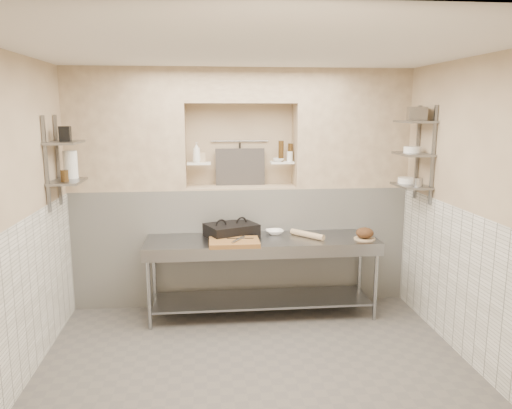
{
  "coord_description": "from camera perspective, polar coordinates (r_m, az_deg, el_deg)",
  "views": [
    {
      "loc": [
        -0.42,
        -4.2,
        2.32
      ],
      "look_at": [
        0.1,
        0.9,
        1.35
      ],
      "focal_mm": 35.0,
      "sensor_mm": 36.0,
      "label": 1
    }
  ],
  "objects": [
    {
      "name": "bread_board",
      "position": [
        5.73,
        12.3,
        -3.83
      ],
      "size": [
        0.24,
        0.24,
        0.01
      ],
      "primitive_type": "cylinder",
      "color": "tan",
      "rests_on": "prep_table"
    },
    {
      "name": "wall_shelf_right_upper",
      "position": [
        5.72,
        17.71,
        9.01
      ],
      "size": [
        0.3,
        0.5,
        0.03
      ],
      "primitive_type": "cube",
      "color": "slate",
      "rests_on": "wall_right"
    },
    {
      "name": "bowl_right_mid",
      "position": [
        5.76,
        17.41,
        6.01
      ],
      "size": [
        0.18,
        0.18,
        0.07
      ],
      "primitive_type": "cylinder",
      "color": "white",
      "rests_on": "wall_shelf_right_mid"
    },
    {
      "name": "alcove_shelf_left",
      "position": [
        5.99,
        -6.55,
        4.7
      ],
      "size": [
        0.28,
        0.16,
        0.02
      ],
      "primitive_type": "cube",
      "color": "white",
      "rests_on": "backwall_lower"
    },
    {
      "name": "bowl_alcove",
      "position": [
        6.03,
        2.57,
        5.12
      ],
      "size": [
        0.14,
        0.14,
        0.04
      ],
      "primitive_type": "imported",
      "rotation": [
        0.0,
        0.0,
        0.04
      ],
      "color": "white",
      "rests_on": "alcove_shelf_right"
    },
    {
      "name": "shelf_rail_right_a",
      "position": [
        5.97,
        17.95,
        5.68
      ],
      "size": [
        0.03,
        0.03,
        1.05
      ],
      "primitive_type": "cube",
      "color": "slate",
      "rests_on": "wall_right"
    },
    {
      "name": "bottle_soap",
      "position": [
        5.95,
        -6.81,
        5.94
      ],
      "size": [
        0.12,
        0.12,
        0.24
      ],
      "primitive_type": "imported",
      "rotation": [
        0.0,
        0.0,
        0.36
      ],
      "color": "white",
      "rests_on": "alcove_shelf_left"
    },
    {
      "name": "splash_panel",
      "position": [
        6.11,
        -1.82,
        4.31
      ],
      "size": [
        0.6,
        0.08,
        0.45
      ],
      "primitive_type": "cube",
      "rotation": [
        -0.14,
        0.0,
        0.0
      ],
      "color": "#383330",
      "rests_on": "alcove_sill"
    },
    {
      "name": "alcove_shelf_right",
      "position": [
        6.06,
        2.99,
        4.82
      ],
      "size": [
        0.28,
        0.16,
        0.02
      ],
      "primitive_type": "cube",
      "color": "white",
      "rests_on": "backwall_lower"
    },
    {
      "name": "wall_shelf_right_lower",
      "position": [
        5.78,
        17.31,
        2.06
      ],
      "size": [
        0.3,
        0.5,
        0.02
      ],
      "primitive_type": "cube",
      "color": "slate",
      "rests_on": "wall_right"
    },
    {
      "name": "wall_left",
      "position": [
        4.6,
        -26.41,
        -1.97
      ],
      "size": [
        0.1,
        3.9,
        2.8
      ],
      "primitive_type": "cube",
      "color": "#C6AF8B",
      "rests_on": "ground"
    },
    {
      "name": "rolling_pin",
      "position": [
        5.7,
        5.88,
        -3.43
      ],
      "size": [
        0.35,
        0.38,
        0.07
      ],
      "primitive_type": "cylinder",
      "rotation": [
        1.57,
        0.0,
        0.72
      ],
      "color": "tan",
      "rests_on": "prep_table"
    },
    {
      "name": "wainscot_left",
      "position": [
        4.77,
        -25.02,
        -10.2
      ],
      "size": [
        0.02,
        3.9,
        1.4
      ],
      "primitive_type": "cube",
      "color": "white",
      "rests_on": "floor"
    },
    {
      "name": "wall_shelf_right_mid",
      "position": [
        5.74,
        17.51,
        5.52
      ],
      "size": [
        0.3,
        0.5,
        0.02
      ],
      "primitive_type": "cube",
      "color": "slate",
      "rests_on": "wall_right"
    },
    {
      "name": "jug_left",
      "position": [
        5.63,
        -20.43,
        4.3
      ],
      "size": [
        0.15,
        0.15,
        0.29
      ],
      "primitive_type": "cylinder",
      "color": "white",
      "rests_on": "wall_shelf_left_lower"
    },
    {
      "name": "shelf_rail_right_b",
      "position": [
        5.61,
        19.58,
        5.29
      ],
      "size": [
        0.03,
        0.03,
        1.05
      ],
      "primitive_type": "cube",
      "color": "slate",
      "rests_on": "wall_right"
    },
    {
      "name": "backwall_header",
      "position": [
        5.97,
        -1.8,
        13.39
      ],
      "size": [
        1.3,
        0.4,
        0.4
      ],
      "primitive_type": "cube",
      "color": "#C6AF8B",
      "rests_on": "backwall_lower"
    },
    {
      "name": "hanging_steel",
      "position": [
        6.14,
        -1.86,
        5.66
      ],
      "size": [
        0.02,
        0.02,
        0.3
      ],
      "primitive_type": "cylinder",
      "color": "black",
      "rests_on": "utensil_rail"
    },
    {
      "name": "shelf_rail_left_a",
      "position": [
        5.69,
        -21.69,
        4.71
      ],
      "size": [
        0.03,
        0.03,
        0.95
      ],
      "primitive_type": "cube",
      "color": "slate",
      "rests_on": "wall_left"
    },
    {
      "name": "condiment_a",
      "position": [
        6.09,
        3.95,
        5.98
      ],
      "size": [
        0.06,
        0.06,
        0.21
      ],
      "primitive_type": "cylinder",
      "color": "#38240E",
      "rests_on": "alcove_shelf_right"
    },
    {
      "name": "backwall_pillar_left",
      "position": [
        6.03,
        -14.58,
        8.28
      ],
      "size": [
        1.35,
        0.4,
        1.4
      ],
      "primitive_type": "cube",
      "color": "#C6AF8B",
      "rests_on": "backwall_lower"
    },
    {
      "name": "bread_loaf",
      "position": [
        5.71,
        12.32,
        -3.18
      ],
      "size": [
        0.2,
        0.2,
        0.12
      ],
      "primitive_type": "ellipsoid",
      "color": "#4C2D19",
      "rests_on": "bread_board"
    },
    {
      "name": "bowl_right",
      "position": [
        5.88,
        16.89,
        2.66
      ],
      "size": [
        0.21,
        0.21,
        0.06
      ],
      "primitive_type": "cylinder",
      "color": "white",
      "rests_on": "wall_shelf_right_lower"
    },
    {
      "name": "cutting_board",
      "position": [
        5.38,
        -2.51,
        -4.35
      ],
      "size": [
        0.54,
        0.38,
        0.05
      ],
      "primitive_type": "cube",
      "rotation": [
        0.0,
        0.0,
        -0.01
      ],
      "color": "brown",
      "rests_on": "prep_table"
    },
    {
      "name": "wall_front",
      "position": [
        2.43,
        4.72,
        -11.67
      ],
      "size": [
        4.0,
        0.1,
        2.8
      ],
      "primitive_type": "cube",
      "color": "#C6AF8B",
      "rests_on": "ground"
    },
    {
      "name": "wall_right",
      "position": [
        4.96,
        24.19,
        -0.94
      ],
      "size": [
        0.1,
        3.9,
        2.8
      ],
      "primitive_type": "cube",
      "color": "#C6AF8B",
      "rests_on": "ground"
    },
    {
      "name": "wainscot_right",
      "position": [
        5.11,
        23.0,
        -8.67
      ],
      "size": [
        0.02,
        3.9,
        1.4
      ],
      "primitive_type": "cube",
      "color": "white",
      "rests_on": "floor"
    },
    {
      "name": "shelf_rail_left_b",
      "position": [
        5.31,
        -22.85,
        4.25
      ],
      "size": [
        0.03,
        0.03,
        0.95
      ],
      "primitive_type": "cube",
      "color": "slate",
      "rests_on": "wall_left"
    },
    {
      "name": "backwall_pillar_right",
      "position": [
        6.21,
        10.66,
        8.5
      ],
      "size": [
        1.35,
        0.4,
        1.4
      ],
      "primitive_type": "cube",
      "color": "#C6AF8B",
      "rests_on": "backwall_lower"
    },
    {
      "name": "jar_left",
      "position": [
        5.39,
        -21.04,
        3.08
      ],
      "size": [
        0.08,
        0.08,
        0.12
      ],
      "primitive_type": "cylinder",
      "color": "#38240E",
      "rests_on": "wall_shelf_left_lower"
    },
    {
      "name": "mixing_bowl",
      "position": [
        5.82,
        2.14,
        -3.16
      ],
      "size": [
        0.22,
        0.22,
        0.05
      ],
      "primitive_type": "imported",
      "rotation": [
        0.0,
        0.0,
        0.1
      ],
      "color": "white",
      "rests_on": "prep_table"
    },
    {
      "name": "jar_alcove",
      "position": [
        5.99,
        -6.19,
        5.38
      ],
      "size": [
        0.08,
        0.08,
        0.12
      ],
      "primitive_type": "cube",
      "color": "#C6AF8B",
      "rests_on": "alcove_shelf_left"
    },
    {
      "name": "panini_press",
      "position": [
        5.7,
        -2.83,
        -2.97
      ],
      "size": [
        0.66,
        0.58,
        0.15
      ],
      "rotation": [
        0.0,
        0.0,
        0.4
      ],
      "color": "black",
      "rests_on": "prep_table"
    },
    {
      "name": "utensil_rail",
      "position": [
        6.15,
        -1.88,
        7.26
      ],
      "size": [
        0.7,
        0.02,
        0.02
      ],
      "primitive_type": "cylinder",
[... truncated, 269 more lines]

